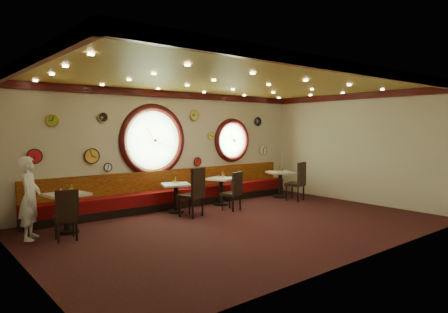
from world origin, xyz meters
TOP-DOWN VIEW (x-y plane):
  - floor at (0.00, 0.00)m, footprint 9.00×6.00m
  - ceiling at (0.00, 0.00)m, footprint 9.00×6.00m
  - wall_back at (0.00, 3.00)m, footprint 9.00×0.02m
  - wall_front at (0.00, -3.00)m, footprint 9.00×0.02m
  - wall_left at (-4.50, 0.00)m, footprint 0.02×6.00m
  - wall_right at (4.50, 0.00)m, footprint 0.02×6.00m
  - molding_back at (0.00, 2.95)m, footprint 9.00×0.10m
  - molding_front at (0.00, -2.95)m, footprint 9.00×0.10m
  - molding_left at (-4.45, 0.00)m, footprint 0.10×6.00m
  - molding_right at (4.45, 0.00)m, footprint 0.10×6.00m
  - banquette_base at (0.00, 2.72)m, footprint 8.00×0.55m
  - banquette_seat at (0.00, 2.72)m, footprint 8.00×0.55m
  - banquette_back at (0.00, 2.94)m, footprint 8.00×0.10m
  - porthole_left_glass at (-0.60, 3.00)m, footprint 1.66×0.02m
  - porthole_left_frame at (-0.60, 2.98)m, footprint 1.98×0.18m
  - porthole_left_ring at (-0.60, 2.95)m, footprint 1.61×0.03m
  - porthole_right_glass at (2.20, 3.00)m, footprint 1.10×0.02m
  - porthole_right_frame at (2.20, 2.98)m, footprint 1.38×0.18m
  - porthole_right_ring at (2.20, 2.95)m, footprint 1.09×0.03m
  - wall_clock_0 at (-3.60, 2.96)m, footprint 0.32×0.03m
  - wall_clock_1 at (0.75, 2.96)m, footprint 0.30×0.03m
  - wall_clock_2 at (-1.90, 2.96)m, footprint 0.20×0.03m
  - wall_clock_3 at (0.85, 2.96)m, footprint 0.24×0.03m
  - wall_clock_4 at (3.30, 2.96)m, footprint 0.28×0.03m
  - wall_clock_5 at (-2.30, 2.96)m, footprint 0.36×0.03m
  - wall_clock_6 at (-2.00, 2.96)m, footprint 0.24×0.03m
  - wall_clock_7 at (-3.20, 2.96)m, footprint 0.26×0.03m
  - wall_clock_8 at (3.55, 2.96)m, footprint 0.34×0.03m
  - wall_clock_9 at (1.35, 2.96)m, footprint 0.22×0.03m
  - table_a at (-3.29, 1.82)m, footprint 0.90×0.90m
  - table_b at (-0.44, 2.10)m, footprint 0.89×0.89m
  - table_c at (1.10, 2.17)m, footprint 0.91×0.91m
  - table_d at (3.35, 1.98)m, footprint 0.96×0.96m
  - chair_a at (-3.50, 1.18)m, footprint 0.48×0.48m
  - chair_b at (-0.38, 1.35)m, footprint 0.64×0.64m
  - chair_c at (0.89, 1.34)m, footprint 0.53×0.53m
  - chair_d at (3.31, 1.21)m, footprint 0.60×0.60m
  - condiment_a_salt at (-3.40, 1.81)m, footprint 0.04×0.04m
  - condiment_b_salt at (-0.49, 2.15)m, footprint 0.04×0.04m
  - condiment_c_salt at (1.07, 2.21)m, footprint 0.04×0.04m
  - condiment_d_salt at (3.28, 2.02)m, footprint 0.03×0.03m
  - condiment_a_pepper at (-3.22, 1.77)m, footprint 0.04×0.04m
  - condiment_b_pepper at (-0.43, 2.03)m, footprint 0.03×0.03m
  - condiment_c_pepper at (1.17, 2.12)m, footprint 0.04×0.04m
  - condiment_d_pepper at (3.38, 1.92)m, footprint 0.04×0.04m
  - condiment_a_bottle at (-3.16, 1.87)m, footprint 0.05×0.05m
  - condiment_b_bottle at (-0.38, 2.22)m, footprint 0.05×0.05m
  - condiment_c_bottle at (1.20, 2.22)m, footprint 0.06×0.06m
  - condiment_d_bottle at (3.46, 2.10)m, footprint 0.05×0.05m
  - waiter at (-4.00, 1.78)m, footprint 0.62×0.71m

SIDE VIEW (x-z plane):
  - floor at x=0.00m, z-range 0.00..0.00m
  - banquette_base at x=0.00m, z-range 0.00..0.20m
  - banquette_seat at x=0.00m, z-range 0.20..0.50m
  - table_b at x=-0.44m, z-range 0.10..0.85m
  - table_c at x=1.10m, z-range 0.10..0.87m
  - table_d at x=3.35m, z-range 0.11..0.92m
  - table_a at x=-3.29m, z-range 0.11..0.94m
  - chair_a at x=-3.50m, z-range 0.26..0.89m
  - chair_c at x=0.89m, z-range 0.27..0.90m
  - chair_d at x=3.31m, z-range 0.31..1.03m
  - chair_b at x=-0.38m, z-range 0.32..1.07m
  - banquette_back at x=0.00m, z-range 0.48..1.02m
  - condiment_b_pepper at x=-0.43m, z-range 0.75..0.84m
  - condiment_b_salt at x=-0.49m, z-range 0.75..0.85m
  - waiter at x=-4.00m, z-range 0.00..1.63m
  - condiment_c_salt at x=1.07m, z-range 0.77..0.88m
  - condiment_c_pepper at x=1.17m, z-range 0.77..0.88m
  - condiment_b_bottle at x=-0.38m, z-range 0.75..0.92m
  - condiment_d_salt at x=3.28m, z-range 0.81..0.91m
  - condiment_c_bottle at x=1.20m, z-range 0.77..0.95m
  - condiment_d_pepper at x=3.38m, z-range 0.81..0.93m
  - condiment_a_pepper at x=-3.22m, z-range 0.83..0.94m
  - condiment_a_salt at x=-3.40m, z-range 0.83..0.94m
  - condiment_d_bottle at x=3.46m, z-range 0.81..0.99m
  - condiment_a_bottle at x=-3.16m, z-range 0.83..0.99m
  - wall_clock_2 at x=-1.90m, z-range 1.10..1.30m
  - wall_clock_3 at x=0.85m, z-range 1.08..1.32m
  - wall_clock_8 at x=3.55m, z-range 1.28..1.62m
  - wall_clock_5 at x=-2.30m, z-range 1.32..1.68m
  - wall_clock_0 at x=-3.60m, z-range 1.39..1.71m
  - wall_back at x=0.00m, z-range 0.00..3.20m
  - wall_front at x=0.00m, z-range 0.00..3.20m
  - wall_left at x=-4.50m, z-range 0.00..3.20m
  - wall_right at x=4.50m, z-range 0.00..3.20m
  - porthole_right_ring at x=2.20m, z-range 1.26..2.34m
  - porthole_right_glass at x=2.20m, z-range 1.25..2.35m
  - porthole_right_frame at x=2.20m, z-range 1.11..2.49m
  - porthole_left_glass at x=-0.60m, z-range 1.02..2.68m
  - porthole_left_frame at x=-0.60m, z-range 0.86..2.84m
  - porthole_left_ring at x=-0.60m, z-range 1.04..2.66m
  - wall_clock_9 at x=1.35m, z-range 1.84..2.06m
  - wall_clock_7 at x=-3.20m, z-range 2.22..2.48m
  - wall_clock_4 at x=3.30m, z-range 2.26..2.54m
  - wall_clock_6 at x=-2.00m, z-range 2.33..2.57m
  - wall_clock_1 at x=0.75m, z-range 2.40..2.70m
  - molding_back at x=0.00m, z-range 3.02..3.20m
  - molding_front at x=0.00m, z-range 3.02..3.20m
  - molding_left at x=-4.45m, z-range 3.02..3.20m
  - molding_right at x=4.45m, z-range 3.02..3.20m
  - ceiling at x=0.00m, z-range 3.19..3.21m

